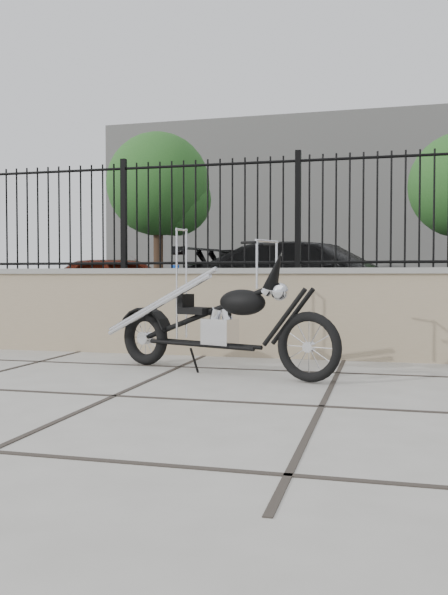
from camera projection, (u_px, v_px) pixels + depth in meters
name	position (u px, v px, depth m)	size (l,w,h in m)	color
ground_plane	(114.00, 396.00, 4.58)	(90.00, 90.00, 0.00)	#99968E
parking_lot	(311.00, 309.00, 16.69)	(30.00, 30.00, 0.00)	black
retaining_wall	(208.00, 311.00, 6.99)	(14.00, 0.36, 0.96)	gray
iron_fence	(208.00, 214.00, 6.95)	(14.00, 0.08, 1.20)	black
background_building	(345.00, 210.00, 30.10)	(22.00, 6.00, 8.00)	beige
chopper_motorcycle	(216.00, 299.00, 5.66)	(2.24, 0.39, 1.34)	black
car_red	(127.00, 288.00, 11.83)	(1.50, 3.74, 1.27)	#4D150B
car_black	(316.00, 283.00, 11.44)	(2.10, 5.17, 1.50)	black
bollard_a	(175.00, 299.00, 9.69)	(0.12, 0.12, 1.04)	#0C3AB9
tree_left	(158.00, 180.00, 21.55)	(3.53, 3.53, 5.95)	#382619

